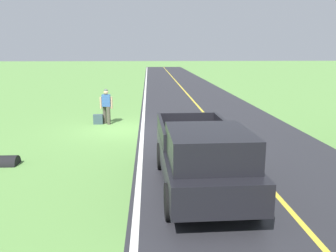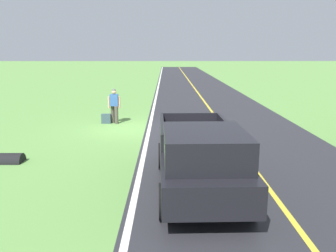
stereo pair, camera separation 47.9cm
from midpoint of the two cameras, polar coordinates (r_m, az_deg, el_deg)
name	(u,v)px [view 2 (the right image)]	position (r m, az deg, el deg)	size (l,w,h in m)	color
ground_plane	(130,129)	(16.21, -5.48, -0.49)	(200.00, 200.00, 0.00)	#609347
road_surface	(225,129)	(16.41, 10.09, -0.46)	(7.38, 120.00, 0.00)	#28282D
lane_edge_line	(149,129)	(16.15, -2.26, -0.47)	(0.16, 117.60, 0.00)	silver
lane_centre_line	(225,129)	(16.41, 10.09, -0.45)	(0.14, 117.60, 0.00)	gold
hitchhiker_walking	(114,104)	(17.42, -8.02, 3.63)	(0.62, 0.51, 1.75)	#4C473D
suitcase_carried	(106,119)	(17.53, -9.34, 1.19)	(0.20, 0.46, 0.48)	#384C56
pickup_truck_passing	(200,156)	(8.87, 6.82, -4.95)	(2.19, 5.44, 1.82)	black
drainage_culvert	(11,162)	(12.44, -23.40, -5.47)	(0.60, 0.60, 0.80)	black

